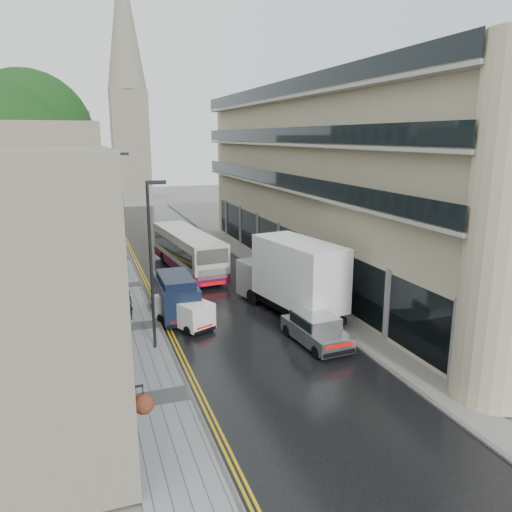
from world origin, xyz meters
TOP-DOWN VIEW (x-y plane):
  - road at (0.00, 27.50)m, footprint 9.00×85.00m
  - left_sidewalk at (-5.85, 27.50)m, footprint 2.70×85.00m
  - right_sidewalk at (5.40, 27.50)m, footprint 1.80×85.00m
  - old_shop_row at (-9.45, 30.00)m, footprint 4.50×56.00m
  - modern_block at (10.30, 26.00)m, footprint 8.00×40.00m
  - church_spire at (0.50, 82.00)m, footprint 6.40×6.40m
  - tree_far at (-12.20, 33.00)m, footprint 9.24×9.24m
  - cream_bus at (-1.39, 27.07)m, footprint 3.76×11.66m
  - white_lorry at (2.46, 16.34)m, footprint 4.22×9.13m
  - silver_hatchback at (1.96, 12.28)m, footprint 2.25×4.49m
  - white_van at (-3.31, 17.13)m, footprint 2.96×3.98m
  - navy_van at (-4.30, 18.72)m, footprint 2.13×5.20m
  - pedestrian at (-6.16, 20.37)m, footprint 0.76×0.62m
  - lamp_post_near at (-5.24, 15.95)m, footprint 0.95×0.28m
  - lamp_post_far at (-5.41, 32.68)m, footprint 1.03×0.27m

SIDE VIEW (x-z plane):
  - road at x=0.00m, z-range 0.00..0.02m
  - left_sidewalk at x=-5.85m, z-range 0.00..0.12m
  - right_sidewalk at x=5.40m, z-range 0.00..0.12m
  - silver_hatchback at x=1.96m, z-range 0.02..1.65m
  - white_van at x=-3.31m, z-range 0.02..1.68m
  - pedestrian at x=-6.16m, z-range 0.12..1.92m
  - navy_van at x=-4.30m, z-range 0.02..2.66m
  - cream_bus at x=-1.39m, z-range 0.02..3.14m
  - white_lorry at x=2.46m, z-range 0.02..4.64m
  - lamp_post_near at x=-5.24m, z-range 0.12..8.43m
  - lamp_post_far at x=-5.41m, z-range 0.12..9.22m
  - old_shop_row at x=-9.45m, z-range 0.00..12.00m
  - tree_far at x=-12.20m, z-range 0.00..12.46m
  - modern_block at x=10.30m, z-range 0.00..14.00m
  - church_spire at x=0.50m, z-range 0.00..40.00m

